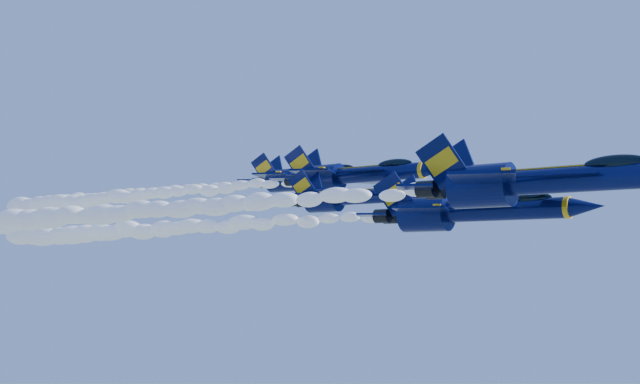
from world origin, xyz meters
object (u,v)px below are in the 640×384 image
Objects in this scene: jet_second at (468,211)px; jet_third at (351,197)px; jet_lead at (537,181)px; jet_fourth at (354,175)px; jet_fifth at (308,178)px.

jet_third is at bearing 161.60° from jet_second.
jet_lead is 12.23m from jet_second.
jet_fourth is 15.23m from jet_fifth.
jet_second is 1.00× the size of jet_fifth.
jet_fourth reaches higher than jet_third.
jet_fifth is at bearing 136.45° from jet_third.
jet_fifth reaches higher than jet_lead.
jet_lead is at bearing -43.38° from jet_second.
jet_fifth is (-12.49, 8.61, 1.29)m from jet_fourth.
jet_second is at bearing 136.62° from jet_lead.
jet_fifth is (-40.46, 29.59, 5.49)m from jet_lead.
jet_fourth reaches higher than jet_second.
jet_second is at bearing -33.41° from jet_fourth.
jet_second is 15.20m from jet_third.
jet_fifth is (-17.33, 16.48, 4.48)m from jet_third.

